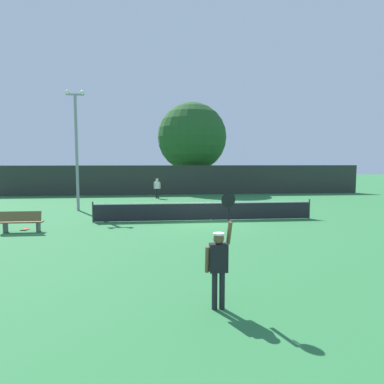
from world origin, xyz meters
TOP-DOWN VIEW (x-y plane):
  - ground_plane at (0.00, 0.00)m, footprint 120.00×120.00m
  - tennis_net at (0.00, 0.00)m, footprint 11.67×0.08m
  - perimeter_fence at (0.00, 14.35)m, footprint 34.41×0.12m
  - player_serving at (-1.19, -10.87)m, footprint 0.67×0.39m
  - player_receiving at (-2.52, 11.18)m, footprint 0.57×0.24m
  - tennis_ball at (0.34, -0.01)m, footprint 0.07×0.07m
  - spare_racket at (-8.53, -1.61)m, footprint 0.28×0.52m
  - courtside_bench at (-8.48, -2.24)m, footprint 1.80×0.44m
  - light_pole at (-7.53, 4.44)m, footprint 1.18×0.28m
  - large_tree at (1.14, 17.96)m, footprint 7.15×7.15m
  - parked_car_near at (-2.80, 20.14)m, footprint 2.43×4.41m

SIDE VIEW (x-z plane):
  - ground_plane at x=0.00m, z-range 0.00..0.00m
  - spare_racket at x=-8.53m, z-range 0.00..0.04m
  - tennis_ball at x=0.34m, z-range 0.00..0.07m
  - courtside_bench at x=-8.48m, z-range 0.01..0.96m
  - tennis_net at x=0.00m, z-range -0.02..1.05m
  - parked_car_near at x=-2.80m, z-range -0.07..1.62m
  - player_receiving at x=-2.52m, z-range 0.19..1.85m
  - player_serving at x=-1.19m, z-range -0.16..2.33m
  - perimeter_fence at x=0.00m, z-range 0.00..2.76m
  - light_pole at x=-7.53m, z-range 0.56..8.09m
  - large_tree at x=1.14m, z-range 1.03..10.26m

